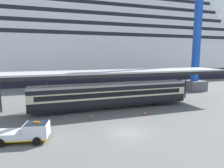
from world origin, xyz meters
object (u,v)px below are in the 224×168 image
(traffic_cone_mid, at_px, (145,113))
(dockside_crane, at_px, (201,22))
(service_truck, at_px, (27,132))
(cruise_ship, at_px, (72,39))
(train_carriage, at_px, (112,94))
(traffic_cone_near, at_px, (92,116))

(traffic_cone_mid, xyz_separation_m, dockside_crane, (21.90, 14.51, 15.93))
(service_truck, bearing_deg, traffic_cone_mid, 14.97)
(cruise_ship, relative_size, train_carriage, 5.12)
(traffic_cone_near, xyz_separation_m, dockside_crane, (29.59, 13.56, 15.89))
(cruise_ship, xyz_separation_m, traffic_cone_near, (-3.03, -45.21, -13.68))
(service_truck, height_order, traffic_cone_mid, service_truck)
(traffic_cone_mid, relative_size, dockside_crane, 0.01)
(traffic_cone_near, height_order, dockside_crane, dockside_crane)
(dockside_crane, bearing_deg, service_truck, -153.45)
(train_carriage, bearing_deg, traffic_cone_mid, -56.21)
(cruise_ship, distance_m, train_carriage, 42.82)
(train_carriage, height_order, service_truck, train_carriage)
(train_carriage, relative_size, service_truck, 4.65)
(service_truck, xyz_separation_m, traffic_cone_near, (7.65, 5.05, -0.62))
(cruise_ship, height_order, train_carriage, cruise_ship)
(traffic_cone_mid, bearing_deg, cruise_ship, 95.76)
(cruise_ship, distance_m, traffic_cone_mid, 48.38)
(cruise_ship, bearing_deg, service_truck, -102.00)
(service_truck, distance_m, traffic_cone_mid, 15.89)
(train_carriage, bearing_deg, traffic_cone_near, -137.00)
(traffic_cone_near, bearing_deg, traffic_cone_mid, -7.03)
(service_truck, height_order, dockside_crane, dockside_crane)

